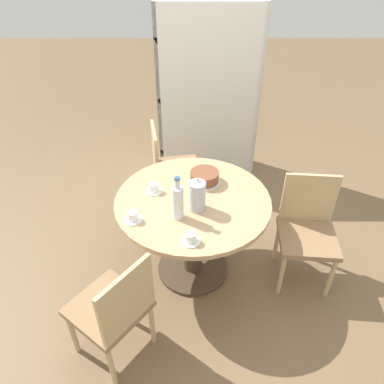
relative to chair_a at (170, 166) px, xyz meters
name	(u,v)px	position (x,y,z in m)	size (l,w,h in m)	color
ground_plane	(192,269)	(0.20, -0.84, -0.46)	(14.00, 14.00, 0.00)	brown
dining_table	(192,219)	(0.20, -0.84, 0.08)	(1.11, 1.11, 0.73)	#473828
chair_a	(170,166)	(0.00, 0.00, 0.00)	(0.48, 0.48, 0.86)	tan
chair_b	(114,309)	(-0.27, -1.56, 0.00)	(0.59, 0.59, 0.86)	tan
chair_c	(307,228)	(1.07, -0.85, 0.00)	(0.45, 0.45, 0.86)	tan
bookshelf	(207,100)	(0.36, 0.70, 0.36)	(1.03, 0.28, 1.75)	silver
coffee_pot	(197,195)	(0.23, -0.94, 0.39)	(0.12, 0.12, 0.25)	silver
water_bottle	(177,202)	(0.11, -1.03, 0.40)	(0.07, 0.07, 0.32)	silver
cake_main	(204,177)	(0.29, -0.63, 0.31)	(0.24, 0.24, 0.09)	silver
cup_a	(190,238)	(0.19, -1.26, 0.30)	(0.12, 0.12, 0.07)	silver
cup_b	(153,188)	(-0.08, -0.75, 0.30)	(0.12, 0.12, 0.07)	silver
cup_c	(132,217)	(-0.19, -1.06, 0.30)	(0.12, 0.12, 0.07)	silver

